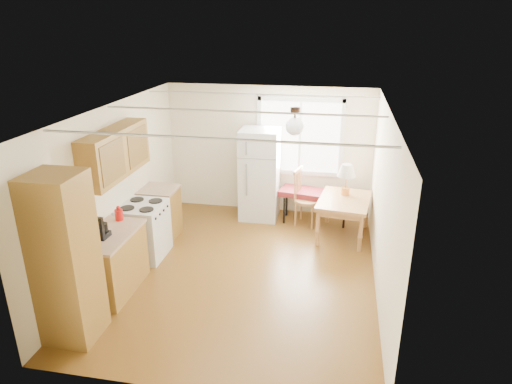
% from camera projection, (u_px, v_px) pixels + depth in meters
% --- Properties ---
extents(room_shell, '(4.60, 5.60, 2.62)m').
position_uv_depth(room_shell, '(242.00, 196.00, 6.63)').
color(room_shell, '#503110').
rests_on(room_shell, ground).
extents(kitchen_run, '(0.65, 3.40, 2.20)m').
position_uv_depth(kitchen_run, '(115.00, 231.00, 6.49)').
color(kitchen_run, brown).
rests_on(kitchen_run, ground).
extents(window_unit, '(1.64, 0.05, 1.51)m').
position_uv_depth(window_unit, '(300.00, 137.00, 8.69)').
color(window_unit, white).
rests_on(window_unit, room_shell).
extents(pendant_light, '(0.26, 0.26, 0.40)m').
position_uv_depth(pendant_light, '(295.00, 125.00, 6.52)').
color(pendant_light, black).
rests_on(pendant_light, room_shell).
extents(refrigerator, '(0.73, 0.76, 1.75)m').
position_uv_depth(refrigerator, '(260.00, 174.00, 8.73)').
color(refrigerator, silver).
rests_on(refrigerator, ground).
extents(bench, '(1.40, 0.71, 0.62)m').
position_uv_depth(bench, '(315.00, 195.00, 8.61)').
color(bench, maroon).
rests_on(bench, ground).
extents(dining_table, '(1.00, 1.25, 0.71)m').
position_uv_depth(dining_table, '(344.00, 204.00, 8.00)').
color(dining_table, '#9D6B3C').
rests_on(dining_table, ground).
extents(chair, '(0.51, 0.50, 1.08)m').
position_uv_depth(chair, '(302.00, 193.00, 8.50)').
color(chair, '#9D6B3C').
rests_on(chair, ground).
extents(table_lamp, '(0.33, 0.33, 0.57)m').
position_uv_depth(table_lamp, '(347.00, 173.00, 8.01)').
color(table_lamp, '#C1823D').
rests_on(table_lamp, dining_table).
extents(coffee_maker, '(0.18, 0.23, 0.34)m').
position_uv_depth(coffee_maker, '(101.00, 230.00, 6.10)').
color(coffee_maker, black).
rests_on(coffee_maker, kitchen_run).
extents(kettle, '(0.12, 0.12, 0.22)m').
position_uv_depth(kettle, '(119.00, 214.00, 6.66)').
color(kettle, red).
rests_on(kettle, kitchen_run).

